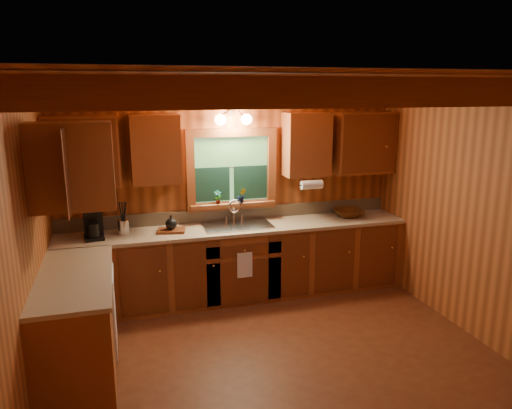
{
  "coord_description": "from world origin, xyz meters",
  "views": [
    {
      "loc": [
        -1.36,
        -3.88,
        2.51
      ],
      "look_at": [
        0.0,
        0.8,
        1.35
      ],
      "focal_mm": 34.13,
      "sensor_mm": 36.0,
      "label": 1
    }
  ],
  "objects": [
    {
      "name": "paper_towel_roll",
      "position": [
        0.92,
        1.53,
        1.37
      ],
      "size": [
        0.27,
        0.11,
        0.11
      ],
      "primitive_type": "cylinder",
      "rotation": [
        0.0,
        1.57,
        0.0
      ],
      "color": "white",
      "rests_on": "upper_cabinets"
    },
    {
      "name": "dishwasher_panel",
      "position": [
        -1.47,
        0.68,
        0.43
      ],
      "size": [
        0.02,
        0.6,
        0.8
      ],
      "primitive_type": "cube",
      "color": "white",
      "rests_on": "base_cabinets"
    },
    {
      "name": "window_sill",
      "position": [
        0.0,
        1.82,
        1.12
      ],
      "size": [
        1.06,
        0.14,
        0.04
      ],
      "primitive_type": "cube",
      "color": "brown",
      "rests_on": "room"
    },
    {
      "name": "room",
      "position": [
        0.0,
        0.0,
        1.3
      ],
      "size": [
        4.2,
        4.2,
        4.2
      ],
      "color": "#5A2B15",
      "rests_on": "ground"
    },
    {
      "name": "wall_sconce",
      "position": [
        0.0,
        1.75,
        2.16
      ],
      "size": [
        0.45,
        0.21,
        0.17
      ],
      "color": "black",
      "rests_on": "room"
    },
    {
      "name": "upper_cabinets",
      "position": [
        -0.56,
        1.42,
        1.84
      ],
      "size": [
        4.19,
        1.77,
        0.78
      ],
      "color": "brown",
      "rests_on": "room"
    },
    {
      "name": "teakettle",
      "position": [
        -0.79,
        1.58,
        0.99
      ],
      "size": [
        0.13,
        0.13,
        0.17
      ],
      "rotation": [
        0.0,
        0.0,
        0.14
      ],
      "color": "black",
      "rests_on": "cutting_board"
    },
    {
      "name": "ceiling_beams",
      "position": [
        0.0,
        0.0,
        2.49
      ],
      "size": [
        4.2,
        2.54,
        0.18
      ],
      "color": "brown",
      "rests_on": "room"
    },
    {
      "name": "utensil_crock",
      "position": [
        -1.33,
        1.64,
        0.99
      ],
      "size": [
        0.13,
        0.13,
        0.38
      ],
      "rotation": [
        0.0,
        0.0,
        0.36
      ],
      "color": "silver",
      "rests_on": "countertop"
    },
    {
      "name": "countertop",
      "position": [
        -0.48,
        1.29,
        0.88
      ],
      "size": [
        4.2,
        2.24,
        0.04
      ],
      "color": "tan",
      "rests_on": "base_cabinets"
    },
    {
      "name": "base_cabinets",
      "position": [
        -0.49,
        1.28,
        0.43
      ],
      "size": [
        4.2,
        2.22,
        0.86
      ],
      "color": "brown",
      "rests_on": "ground"
    },
    {
      "name": "wicker_basket",
      "position": [
        1.49,
        1.63,
        0.95
      ],
      "size": [
        0.41,
        0.41,
        0.09
      ],
      "primitive_type": "imported",
      "rotation": [
        0.0,
        0.0,
        -0.08
      ],
      "color": "#48230C",
      "rests_on": "countertop"
    },
    {
      "name": "sink",
      "position": [
        0.0,
        1.6,
        0.86
      ],
      "size": [
        0.82,
        0.48,
        0.43
      ],
      "color": "silver",
      "rests_on": "countertop"
    },
    {
      "name": "potted_plant_left",
      "position": [
        -0.19,
        1.8,
        1.23
      ],
      "size": [
        0.09,
        0.06,
        0.17
      ],
      "primitive_type": "imported",
      "rotation": [
        0.0,
        0.0,
        0.01
      ],
      "color": "#5F2B14",
      "rests_on": "window_sill"
    },
    {
      "name": "cutting_board",
      "position": [
        -0.79,
        1.58,
        0.91
      ],
      "size": [
        0.35,
        0.28,
        0.03
      ],
      "primitive_type": "cube",
      "rotation": [
        0.0,
        0.0,
        -0.19
      ],
      "color": "#5F2B14",
      "rests_on": "countertop"
    },
    {
      "name": "window",
      "position": [
        0.0,
        1.87,
        1.53
      ],
      "size": [
        1.12,
        0.08,
        1.0
      ],
      "color": "brown",
      "rests_on": "room"
    },
    {
      "name": "backsplash",
      "position": [
        0.0,
        1.89,
        0.98
      ],
      "size": [
        4.2,
        0.02,
        0.16
      ],
      "primitive_type": "cube",
      "color": "tan",
      "rests_on": "room"
    },
    {
      "name": "coffee_maker",
      "position": [
        -1.64,
        1.57,
        1.07
      ],
      "size": [
        0.2,
        0.25,
        0.35
      ],
      "rotation": [
        0.0,
        0.0,
        0.14
      ],
      "color": "black",
      "rests_on": "countertop"
    },
    {
      "name": "dish_towel",
      "position": [
        0.0,
        1.26,
        0.52
      ],
      "size": [
        0.18,
        0.01,
        0.3
      ],
      "primitive_type": "cube",
      "color": "white",
      "rests_on": "base_cabinets"
    },
    {
      "name": "potted_plant_right",
      "position": [
        0.1,
        1.78,
        1.23
      ],
      "size": [
        0.11,
        0.09,
        0.19
      ],
      "primitive_type": "imported",
      "rotation": [
        0.0,
        0.0,
        -0.1
      ],
      "color": "#5F2B14",
      "rests_on": "window_sill"
    }
  ]
}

